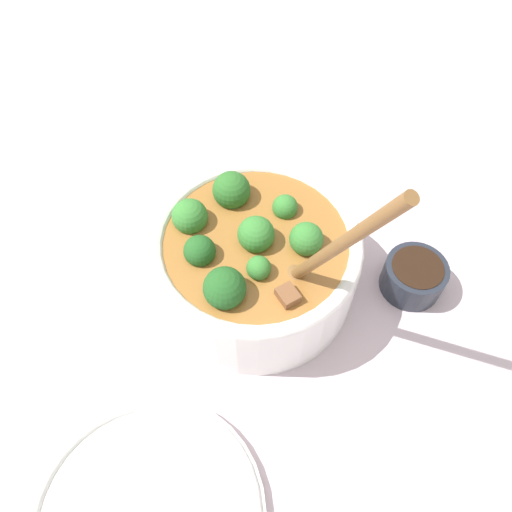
# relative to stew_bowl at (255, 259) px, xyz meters

# --- Properties ---
(ground_plane) EXTENTS (4.00, 4.00, 0.00)m
(ground_plane) POSITION_rel_stew_bowl_xyz_m (-0.00, -0.00, -0.06)
(ground_plane) COLOR silver
(stew_bowl) EXTENTS (0.26, 0.23, 0.28)m
(stew_bowl) POSITION_rel_stew_bowl_xyz_m (0.00, 0.00, 0.00)
(stew_bowl) COLOR white
(stew_bowl) RESTS_ON ground_plane
(condiment_bowl) EXTENTS (0.07, 0.07, 0.04)m
(condiment_bowl) POSITION_rel_stew_bowl_xyz_m (-0.08, -0.17, -0.04)
(condiment_bowl) COLOR #232833
(condiment_bowl) RESTS_ON ground_plane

